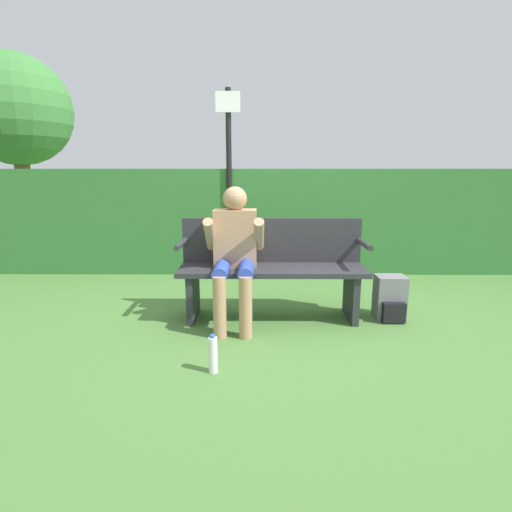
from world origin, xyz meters
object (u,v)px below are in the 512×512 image
parked_car (380,194)px  tree (15,111)px  person_seated (235,248)px  backpack (390,299)px  park_bench (272,267)px  water_bottle (213,355)px  signpost (229,175)px

parked_car → tree: (-8.80, -5.52, 1.89)m
person_seated → backpack: (1.45, 0.08, -0.50)m
person_seated → parked_car: person_seated is taller
park_bench → water_bottle: 1.24m
backpack → parked_car: (2.87, 10.01, 0.39)m
person_seated → backpack: person_seated is taller
water_bottle → tree: (-4.38, 5.53, 2.35)m
backpack → water_bottle: bearing=-146.1°
water_bottle → parked_car: parked_car is taller
person_seated → water_bottle: 1.12m
person_seated → tree: tree is taller
water_bottle → signpost: (-0.06, 2.61, 1.18)m
backpack → parked_car: 10.42m
person_seated → backpack: 1.54m
water_bottle → parked_car: bearing=68.2°
park_bench → person_seated: person_seated is taller
signpost → tree: 5.34m
parked_car → tree: bearing=-158.7°
backpack → parked_car: bearing=74.0°
person_seated → tree: (-4.48, 4.57, 1.79)m
park_bench → person_seated: bearing=-157.6°
park_bench → signpost: size_ratio=0.73×
person_seated → signpost: 1.77m
park_bench → water_bottle: size_ratio=6.21×
backpack → tree: size_ratio=0.12×
person_seated → parked_car: size_ratio=0.26×
water_bottle → parked_car: (4.43, 11.05, 0.46)m
signpost → tree: size_ratio=0.66×
water_bottle → backpack: bearing=33.9°
tree → backpack: bearing=-37.2°
park_bench → person_seated: (-0.34, -0.14, 0.21)m
park_bench → signpost: (-0.50, 1.51, 0.83)m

